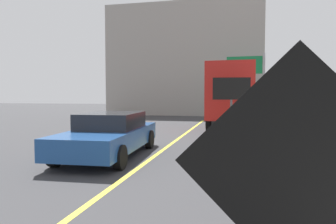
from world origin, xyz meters
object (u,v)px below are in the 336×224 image
Objects in this scene: traffic_cone_mid_lane at (250,172)px; traffic_cone_far_lane at (249,150)px; roadwork_sign at (296,172)px; pickup_car at (110,134)px; traffic_cone_curbside at (244,138)px; box_truck at (234,96)px; arrow_board_trailer at (231,129)px; highway_guide_sign at (253,75)px.

traffic_cone_mid_lane is 1.06× the size of traffic_cone_far_lane.
pickup_car is (-4.43, 7.16, -0.77)m from roadwork_sign.
traffic_cone_far_lane is (4.35, 0.05, -0.34)m from pickup_car.
traffic_cone_mid_lane is (4.28, -2.72, -0.32)m from pickup_car.
traffic_cone_mid_lane is 1.32× the size of traffic_cone_curbside.
traffic_cone_far_lane is at bearing -86.10° from box_truck.
box_truck is 13.04× the size of traffic_cone_curbside.
arrow_board_trailer is 5.79m from pickup_car.
arrow_board_trailer is 4.62× the size of traffic_cone_curbside.
roadwork_sign is at bearing -86.48° from arrow_board_trailer.
highway_guide_sign is 8.55× the size of traffic_cone_curbside.
highway_guide_sign is (0.57, 22.01, 1.95)m from roadwork_sign.
traffic_cone_curbside is (-0.09, 2.93, -0.07)m from traffic_cone_far_lane.
traffic_cone_far_lane is (-0.08, 7.21, -1.11)m from roadwork_sign.
pickup_car is at bearing -108.61° from highway_guide_sign.
roadwork_sign is 22.11m from highway_guide_sign.
traffic_cone_far_lane is (0.64, -4.39, -0.12)m from arrow_board_trailer.
roadwork_sign is 3.03× the size of traffic_cone_mid_lane.
box_truck is (-0.69, 16.20, 0.44)m from roadwork_sign.
arrow_board_trailer is 3.50× the size of traffic_cone_mid_lane.
pickup_car is at bearing 121.75° from roadwork_sign.
traffic_cone_curbside is at bearing 90.23° from traffic_cone_mid_lane.
highway_guide_sign is at bearing 87.66° from traffic_cone_mid_lane.
roadwork_sign reaches higher than pickup_car.
pickup_car reaches higher than traffic_cone_far_lane.
traffic_cone_mid_lane is (0.57, -7.16, -0.10)m from arrow_board_trailer.
traffic_cone_curbside is at bearing -85.10° from box_truck.
pickup_car is at bearing -144.98° from traffic_cone_curbside.
roadwork_sign is 0.31× the size of box_truck.
traffic_cone_curbside is at bearing -69.51° from arrow_board_trailer.
roadwork_sign is 3.99× the size of traffic_cone_curbside.
arrow_board_trailer is 4.82m from box_truck.
roadwork_sign is 8.45m from pickup_car.
arrow_board_trailer is 7.18m from traffic_cone_mid_lane.
box_truck is at bearing 93.90° from traffic_cone_far_lane.
pickup_car is 5.22m from traffic_cone_curbside.
traffic_cone_mid_lane is at bearing -91.47° from traffic_cone_far_lane.
box_truck is at bearing 94.90° from traffic_cone_curbside.
pickup_car is at bearing 147.60° from traffic_cone_mid_lane.
roadwork_sign is 7.30m from traffic_cone_far_lane.
box_truck is 9.14m from traffic_cone_far_lane.
box_truck is at bearing 92.43° from roadwork_sign.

